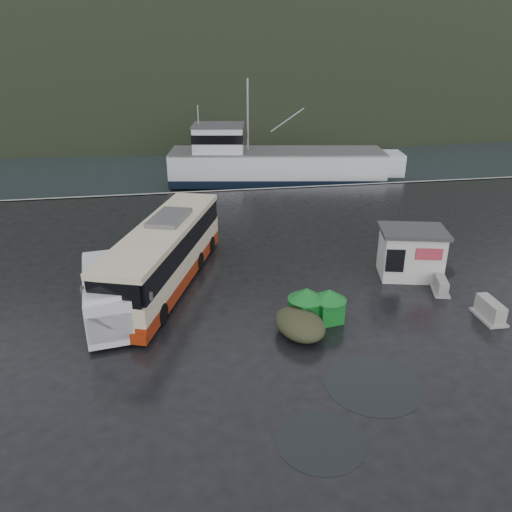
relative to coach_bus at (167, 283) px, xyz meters
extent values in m
plane|color=black|center=(4.17, -3.36, 0.00)|extent=(160.00, 160.00, 0.00)
cube|color=black|center=(4.17, 106.64, 0.00)|extent=(300.00, 180.00, 0.02)
cube|color=#999993|center=(4.17, 16.64, 0.00)|extent=(160.00, 0.60, 1.50)
ellipsoid|color=black|center=(14.17, 246.64, 0.00)|extent=(780.00, 540.00, 570.00)
cylinder|color=black|center=(7.10, -9.47, 0.01)|extent=(3.46, 3.46, 0.01)
cylinder|color=black|center=(4.49, -11.77, 0.01)|extent=(2.76, 2.76, 0.01)
cylinder|color=black|center=(13.73, -0.68, 0.01)|extent=(2.74, 2.74, 0.01)
camera|label=1|loc=(0.57, -22.95, 11.06)|focal=35.00mm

